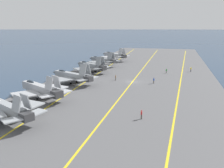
{
  "coord_description": "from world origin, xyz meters",
  "views": [
    {
      "loc": [
        -69.18,
        -11.94,
        17.03
      ],
      "look_at": [
        -14.21,
        2.69,
        2.9
      ],
      "focal_mm": 38.0,
      "sensor_mm": 36.0,
      "label": 1
    }
  ],
  "objects_px": {
    "crew_red_vest": "(141,114)",
    "parked_jet_second": "(7,108)",
    "crew_yellow_vest": "(191,69)",
    "parked_jet_seventh": "(114,55)",
    "parked_jet_sixth": "(102,60)",
    "crew_blue_vest": "(154,80)",
    "parked_jet_third": "(40,89)",
    "crew_green_vest": "(166,71)",
    "parked_jet_fourth": "(72,76)",
    "crew_brown_vest": "(116,77)",
    "parked_jet_fifth": "(91,66)"
  },
  "relations": [
    {
      "from": "crew_red_vest",
      "to": "parked_jet_second",
      "type": "bearing_deg",
      "value": 106.81
    },
    {
      "from": "parked_jet_second",
      "to": "crew_yellow_vest",
      "type": "relative_size",
      "value": 8.82
    },
    {
      "from": "parked_jet_seventh",
      "to": "crew_red_vest",
      "type": "height_order",
      "value": "parked_jet_seventh"
    },
    {
      "from": "parked_jet_sixth",
      "to": "crew_blue_vest",
      "type": "relative_size",
      "value": 8.34
    },
    {
      "from": "parked_jet_third",
      "to": "parked_jet_seventh",
      "type": "distance_m",
      "value": 63.54
    },
    {
      "from": "parked_jet_second",
      "to": "parked_jet_sixth",
      "type": "bearing_deg",
      "value": 1.06
    },
    {
      "from": "crew_green_vest",
      "to": "parked_jet_sixth",
      "type": "bearing_deg",
      "value": 71.55
    },
    {
      "from": "crew_green_vest",
      "to": "crew_red_vest",
      "type": "relative_size",
      "value": 0.98
    },
    {
      "from": "parked_jet_seventh",
      "to": "crew_red_vest",
      "type": "bearing_deg",
      "value": -161.67
    },
    {
      "from": "parked_jet_second",
      "to": "parked_jet_fourth",
      "type": "relative_size",
      "value": 0.94
    },
    {
      "from": "parked_jet_third",
      "to": "parked_jet_sixth",
      "type": "bearing_deg",
      "value": -0.72
    },
    {
      "from": "crew_green_vest",
      "to": "crew_yellow_vest",
      "type": "bearing_deg",
      "value": -59.59
    },
    {
      "from": "crew_brown_vest",
      "to": "parked_jet_third",
      "type": "bearing_deg",
      "value": 151.0
    },
    {
      "from": "parked_jet_fourth",
      "to": "crew_yellow_vest",
      "type": "bearing_deg",
      "value": -51.64
    },
    {
      "from": "parked_jet_fifth",
      "to": "crew_green_vest",
      "type": "xyz_separation_m",
      "value": [
        5.37,
        -26.52,
        -1.47
      ]
    },
    {
      "from": "parked_jet_sixth",
      "to": "crew_blue_vest",
      "type": "xyz_separation_m",
      "value": [
        -25.63,
        -23.76,
        -1.62
      ]
    },
    {
      "from": "parked_jet_second",
      "to": "parked_jet_fifth",
      "type": "bearing_deg",
      "value": 1.2
    },
    {
      "from": "parked_jet_sixth",
      "to": "parked_jet_third",
      "type": "bearing_deg",
      "value": 179.28
    },
    {
      "from": "parked_jet_second",
      "to": "crew_green_vest",
      "type": "height_order",
      "value": "parked_jet_second"
    },
    {
      "from": "crew_blue_vest",
      "to": "crew_brown_vest",
      "type": "xyz_separation_m",
      "value": [
        1.18,
        11.8,
        -0.06
      ]
    },
    {
      "from": "parked_jet_third",
      "to": "parked_jet_fourth",
      "type": "relative_size",
      "value": 0.97
    },
    {
      "from": "crew_brown_vest",
      "to": "crew_red_vest",
      "type": "xyz_separation_m",
      "value": [
        -29.13,
        -12.13,
        0.03
      ]
    },
    {
      "from": "parked_jet_fourth",
      "to": "crew_brown_vest",
      "type": "distance_m",
      "value": 13.6
    },
    {
      "from": "crew_brown_vest",
      "to": "crew_green_vest",
      "type": "bearing_deg",
      "value": -43.43
    },
    {
      "from": "parked_jet_fifth",
      "to": "parked_jet_second",
      "type": "bearing_deg",
      "value": -178.8
    },
    {
      "from": "parked_jet_second",
      "to": "crew_green_vest",
      "type": "bearing_deg",
      "value": -26.33
    },
    {
      "from": "parked_jet_second",
      "to": "crew_brown_vest",
      "type": "height_order",
      "value": "parked_jet_second"
    },
    {
      "from": "parked_jet_third",
      "to": "parked_jet_fourth",
      "type": "height_order",
      "value": "parked_jet_fourth"
    },
    {
      "from": "crew_green_vest",
      "to": "crew_yellow_vest",
      "type": "distance_m",
      "value": 9.98
    },
    {
      "from": "crew_red_vest",
      "to": "parked_jet_fifth",
      "type": "bearing_deg",
      "value": 31.33
    },
    {
      "from": "parked_jet_fifth",
      "to": "crew_blue_vest",
      "type": "relative_size",
      "value": 8.34
    },
    {
      "from": "parked_jet_fourth",
      "to": "parked_jet_sixth",
      "type": "relative_size",
      "value": 1.11
    },
    {
      "from": "parked_jet_second",
      "to": "parked_jet_third",
      "type": "bearing_deg",
      "value": 7.27
    },
    {
      "from": "crew_brown_vest",
      "to": "crew_yellow_vest",
      "type": "distance_m",
      "value": 31.12
    },
    {
      "from": "parked_jet_second",
      "to": "crew_blue_vest",
      "type": "height_order",
      "value": "parked_jet_second"
    },
    {
      "from": "parked_jet_second",
      "to": "crew_green_vest",
      "type": "relative_size",
      "value": 9.18
    },
    {
      "from": "parked_jet_seventh",
      "to": "crew_brown_vest",
      "type": "height_order",
      "value": "parked_jet_seventh"
    },
    {
      "from": "crew_green_vest",
      "to": "crew_brown_vest",
      "type": "relative_size",
      "value": 1.0
    },
    {
      "from": "parked_jet_second",
      "to": "crew_red_vest",
      "type": "xyz_separation_m",
      "value": [
        6.94,
        -22.96,
        -1.49
      ]
    },
    {
      "from": "parked_jet_sixth",
      "to": "crew_green_vest",
      "type": "height_order",
      "value": "parked_jet_sixth"
    },
    {
      "from": "parked_jet_fifth",
      "to": "parked_jet_seventh",
      "type": "xyz_separation_m",
      "value": [
        30.7,
        -0.74,
        0.3
      ]
    },
    {
      "from": "parked_jet_seventh",
      "to": "parked_jet_fifth",
      "type": "bearing_deg",
      "value": 178.62
    },
    {
      "from": "parked_jet_fifth",
      "to": "parked_jet_seventh",
      "type": "relative_size",
      "value": 0.96
    },
    {
      "from": "parked_jet_third",
      "to": "crew_yellow_vest",
      "type": "height_order",
      "value": "parked_jet_third"
    },
    {
      "from": "crew_red_vest",
      "to": "parked_jet_third",
      "type": "bearing_deg",
      "value": 75.25
    },
    {
      "from": "parked_jet_third",
      "to": "crew_red_vest",
      "type": "height_order",
      "value": "parked_jet_third"
    },
    {
      "from": "parked_jet_fourth",
      "to": "parked_jet_seventh",
      "type": "xyz_separation_m",
      "value": [
        47.89,
        -0.51,
        0.37
      ]
    },
    {
      "from": "parked_jet_second",
      "to": "parked_jet_seventh",
      "type": "height_order",
      "value": "parked_jet_seventh"
    },
    {
      "from": "crew_green_vest",
      "to": "crew_blue_vest",
      "type": "distance_m",
      "value": 16.99
    },
    {
      "from": "crew_green_vest",
      "to": "crew_red_vest",
      "type": "distance_m",
      "value": 44.76
    }
  ]
}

